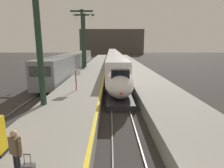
{
  "coord_description": "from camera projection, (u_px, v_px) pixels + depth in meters",
  "views": [
    {
      "loc": [
        -0.85,
        -4.19,
        5.45
      ],
      "look_at": [
        -0.71,
        12.9,
        1.8
      ],
      "focal_mm": 29.5,
      "sensor_mm": 36.0,
      "label": 1
    }
  ],
  "objects": [
    {
      "name": "platform_left_safety_stripe",
      "position": [
        105.0,
        73.0,
        29.21
      ],
      "size": [
        0.2,
        107.8,
        0.01
      ],
      "primitive_type": "cube",
      "color": "yellow",
      "rests_on": "platform_left"
    },
    {
      "name": "rail_main_right",
      "position": [
        120.0,
        76.0,
        32.13
      ],
      "size": [
        0.08,
        110.0,
        0.12
      ],
      "primitive_type": "cube",
      "color": "slate",
      "rests_on": "ground"
    },
    {
      "name": "station_column_mid",
      "position": [
        38.0,
        27.0,
        12.74
      ],
      "size": [
        4.0,
        0.68,
        9.37
      ],
      "color": "#1E3828",
      "rests_on": "platform_left"
    },
    {
      "name": "rail_secondary_left",
      "position": [
        65.0,
        76.0,
        32.05
      ],
      "size": [
        0.08,
        110.0,
        0.12
      ],
      "primitive_type": "cube",
      "color": "slate",
      "rests_on": "ground"
    },
    {
      "name": "station_column_far",
      "position": [
        82.0,
        35.0,
        33.14
      ],
      "size": [
        4.0,
        0.68,
        10.45
      ],
      "color": "#1E3828",
      "rests_on": "platform_left"
    },
    {
      "name": "platform_right",
      "position": [
        141.0,
        76.0,
        29.37
      ],
      "size": [
        4.8,
        110.0,
        1.05
      ],
      "primitive_type": "cube",
      "color": "gray",
      "rests_on": "ground"
    },
    {
      "name": "terminus_back_wall",
      "position": [
        112.0,
        42.0,
        103.53
      ],
      "size": [
        36.0,
        2.0,
        14.0
      ],
      "primitive_type": "cube",
      "color": "#4C4742",
      "rests_on": "ground"
    },
    {
      "name": "rail_secondary_right",
      "position": [
        73.0,
        76.0,
        32.06
      ],
      "size": [
        0.08,
        110.0,
        0.12
      ],
      "primitive_type": "cube",
      "color": "slate",
      "rests_on": "ground"
    },
    {
      "name": "regional_train_adjacent",
      "position": [
        74.0,
        62.0,
        36.74
      ],
      "size": [
        2.85,
        36.6,
        3.8
      ],
      "color": "gray",
      "rests_on": "ground"
    },
    {
      "name": "rail_main_left",
      "position": [
        111.0,
        76.0,
        32.12
      ],
      "size": [
        0.08,
        110.0,
        0.12
      ],
      "primitive_type": "cube",
      "color": "slate",
      "rests_on": "ground"
    },
    {
      "name": "station_column_distant",
      "position": [
        84.0,
        36.0,
        35.84
      ],
      "size": [
        4.0,
        0.68,
        10.23
      ],
      "color": "#1E3828",
      "rests_on": "platform_left"
    },
    {
      "name": "passenger_near_edge",
      "position": [
        15.0,
        150.0,
        6.08
      ],
      "size": [
        0.5,
        0.38,
        1.69
      ],
      "color": "#23232D",
      "rests_on": "platform_left"
    },
    {
      "name": "highspeed_train_main",
      "position": [
        113.0,
        58.0,
        50.62
      ],
      "size": [
        2.92,
        75.4,
        3.6
      ],
      "color": "silver",
      "rests_on": "ground"
    },
    {
      "name": "departure_info_board",
      "position": [
        76.0,
        75.0,
        17.89
      ],
      "size": [
        0.9,
        0.1,
        2.12
      ],
      "color": "maroon",
      "rests_on": "platform_left"
    },
    {
      "name": "platform_left",
      "position": [
        90.0,
        76.0,
        29.3
      ],
      "size": [
        4.8,
        110.0,
        1.05
      ],
      "primitive_type": "cube",
      "color": "gray",
      "rests_on": "ground"
    }
  ]
}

